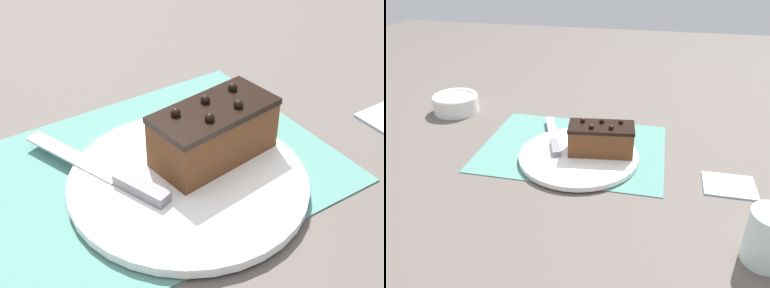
# 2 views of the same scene
# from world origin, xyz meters

# --- Properties ---
(ground_plane) EXTENTS (3.00, 3.00, 0.00)m
(ground_plane) POSITION_xyz_m (0.00, 0.00, 0.00)
(ground_plane) COLOR #544C47
(placemat_woven) EXTENTS (0.46, 0.34, 0.00)m
(placemat_woven) POSITION_xyz_m (0.00, 0.00, 0.00)
(placemat_woven) COLOR slate
(placemat_woven) RESTS_ON ground_plane
(cake_plate) EXTENTS (0.29, 0.29, 0.01)m
(cake_plate) POSITION_xyz_m (0.03, -0.05, 0.01)
(cake_plate) COLOR white
(cake_plate) RESTS_ON placemat_woven
(chocolate_cake) EXTENTS (0.16, 0.09, 0.08)m
(chocolate_cake) POSITION_xyz_m (0.08, -0.03, 0.05)
(chocolate_cake) COLOR brown
(chocolate_cake) RESTS_ON cake_plate
(serving_knife) EXTENTS (0.10, 0.22, 0.01)m
(serving_knife) POSITION_xyz_m (-0.05, -0.01, 0.02)
(serving_knife) COLOR slate
(serving_knife) RESTS_ON cake_plate
(drinking_glass) EXTENTS (0.07, 0.07, 0.10)m
(drinking_glass) POSITION_xyz_m (0.39, -0.31, 0.05)
(drinking_glass) COLOR silver
(drinking_glass) RESTS_ON ground_plane
(small_bowl) EXTENTS (0.14, 0.14, 0.06)m
(small_bowl) POSITION_xyz_m (-0.41, 0.15, 0.03)
(small_bowl) COLOR white
(small_bowl) RESTS_ON ground_plane
(folded_napkin) EXTENTS (0.11, 0.09, 0.01)m
(folded_napkin) POSITION_xyz_m (0.37, -0.09, 0.00)
(folded_napkin) COLOR silver
(folded_napkin) RESTS_ON ground_plane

